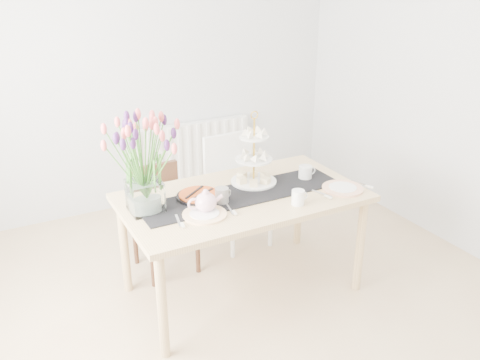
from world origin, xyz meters
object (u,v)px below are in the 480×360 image
cream_jug (305,172)px  plate_left (205,214)px  chair_white (235,181)px  teapot (206,202)px  mug_grey (222,196)px  mug_white (298,197)px  plate_right (343,188)px  chair_brown (160,211)px  cake_stand (254,165)px  tart_tin (199,196)px  dining_table (243,205)px  tulip_vase (141,150)px  radiator (193,152)px

cream_jug → plate_left: (-0.88, -0.19, -0.04)m
chair_white → teapot: chair_white is taller
chair_white → teapot: size_ratio=4.14×
mug_grey → plate_left: 0.21m
mug_white → plate_right: size_ratio=0.35×
chair_brown → cake_stand: cake_stand is taller
plate_left → tart_tin: bearing=73.5°
dining_table → teapot: 0.37m
tart_tin → mug_white: mug_white is taller
tulip_vase → mug_grey: tulip_vase is taller
cake_stand → teapot: bearing=-152.3°
chair_white → tulip_vase: (-0.95, -0.62, 0.62)m
tulip_vase → cake_stand: 0.85m
mug_white → plate_left: 0.61m
chair_brown → plate_right: chair_brown is taller
radiator → cake_stand: size_ratio=2.56×
chair_white → tulip_vase: bearing=-149.2°
chair_white → mug_grey: size_ratio=8.68×
tulip_vase → tart_tin: bearing=1.5°
mug_white → teapot: bearing=161.3°
chair_white → plate_right: size_ratio=3.20×
teapot → plate_right: teapot is taller
cake_stand → tart_tin: 0.46m
dining_table → plate_left: (-0.35, -0.16, 0.08)m
cream_jug → cake_stand: bearing=170.4°
cake_stand → teapot: (-0.48, -0.25, -0.07)m
dining_table → tulip_vase: size_ratio=2.22×
cake_stand → tart_tin: cake_stand is taller
tart_tin → radiator: bearing=68.5°
dining_table → mug_grey: bearing=-164.4°
chair_white → plate_left: size_ratio=3.29×
chair_brown → mug_white: mug_white is taller
radiator → chair_brown: (-0.74, -1.11, 0.01)m
tulip_vase → tart_tin: 0.53m
dining_table → tulip_vase: bearing=173.6°
tulip_vase → plate_left: 0.54m
cake_stand → plate_left: cake_stand is taller
dining_table → cake_stand: (0.16, 0.13, 0.21)m
tulip_vase → mug_grey: size_ratio=6.94×
teapot → tart_tin: teapot is taller
dining_table → teapot: (-0.32, -0.12, 0.14)m
cake_stand → cream_jug: size_ratio=4.88×
radiator → chair_brown: bearing=-123.9°
cake_stand → mug_white: bearing=-79.4°
radiator → plate_left: (-0.71, -1.87, 0.31)m
plate_left → mug_grey: bearing=32.2°
cake_stand → plate_right: cake_stand is taller
chair_brown → plate_left: 0.82m
teapot → plate_left: 0.08m
chair_brown → cream_jug: bearing=-34.8°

